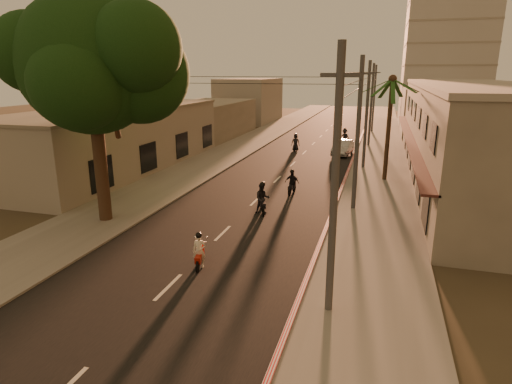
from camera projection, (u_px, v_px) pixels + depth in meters
ground at (208, 248)px, 20.33m from camera, size 160.00×160.00×0.00m
road at (293, 164)px, 38.80m from camera, size 10.00×140.00×0.02m
sidewalk_right at (378, 169)px, 36.75m from camera, size 5.00×140.00×0.12m
sidewalk_left at (216, 159)px, 40.82m from camera, size 5.00×140.00×0.12m
curb_stripe at (345, 180)px, 32.77m from camera, size 0.20×60.00×0.20m
shophouse_row at (470, 133)px, 32.18m from camera, size 8.80×34.20×7.30m
left_building at (118, 139)px, 36.35m from camera, size 8.20×24.20×5.20m
distant_tower at (449, 31)px, 63.91m from camera, size 12.10×12.10×28.00m
broadleaf_tree at (99, 64)px, 21.81m from camera, size 9.60×8.70×12.10m
palm_tree at (392, 85)px, 31.00m from camera, size 5.00×5.00×8.20m
utility_poles at (368, 91)px, 35.35m from camera, size 1.20×48.26×9.00m
filler_right at (433, 111)px, 57.28m from camera, size 8.00×14.00×6.00m
filler_left_near at (208, 119)px, 54.93m from camera, size 8.00×14.00×4.40m
filler_left_far at (250, 100)px, 71.20m from camera, size 8.00×14.00×7.00m
scooter_red at (199, 252)px, 18.18m from camera, size 0.79×1.61×1.60m
scooter_mid_a at (262, 199)px, 25.14m from camera, size 1.32×1.88×1.93m
scooter_mid_b at (292, 183)px, 29.15m from camera, size 1.01×1.77×1.74m
scooter_far_a at (296, 143)px, 45.05m from camera, size 1.02×1.90×1.88m
scooter_far_b at (345, 137)px, 48.96m from camera, size 1.39×1.93×1.91m
parked_car at (343, 148)px, 42.96m from camera, size 2.38×4.75×1.47m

